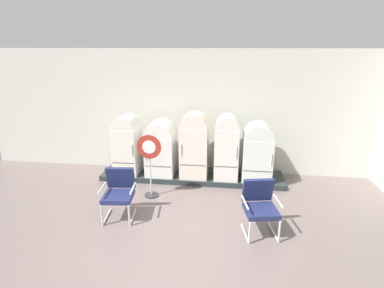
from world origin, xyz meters
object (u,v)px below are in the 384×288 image
refrigerator_3 (227,145)px  refrigerator_0 (127,143)px  refrigerator_2 (194,143)px  refrigerator_4 (257,151)px  armchair_right (260,204)px  sign_stand (150,164)px  armchair_left (119,191)px  refrigerator_1 (161,147)px

refrigerator_3 → refrigerator_0: bearing=179.9°
refrigerator_0 → refrigerator_2: bearing=-1.4°
refrigerator_4 → armchair_right: refrigerator_4 is taller
refrigerator_3 → sign_stand: refrigerator_3 is taller
refrigerator_2 → refrigerator_4: 1.56m
refrigerator_4 → armchair_right: 2.13m
armchair_right → refrigerator_3: bearing=107.1°
armchair_left → sign_stand: 1.01m
refrigerator_1 → refrigerator_4: refrigerator_4 is taller
refrigerator_2 → armchair_right: bearing=-55.0°
refrigerator_4 → sign_stand: size_ratio=0.97×
refrigerator_1 → sign_stand: bearing=-90.8°
sign_stand → refrigerator_4: bearing=22.2°
armchair_left → armchair_right: 2.74m
refrigerator_1 → refrigerator_3: 1.68m
refrigerator_0 → sign_stand: refrigerator_0 is taller
refrigerator_3 → sign_stand: bearing=-149.3°
refrigerator_0 → refrigerator_1: refrigerator_0 is taller
refrigerator_0 → refrigerator_4: (3.30, -0.02, -0.06)m
refrigerator_0 → armchair_right: 3.86m
refrigerator_2 → refrigerator_4: size_ratio=1.16×
refrigerator_4 → armchair_right: (-0.10, -2.10, -0.31)m
refrigerator_3 → refrigerator_1: bearing=179.8°
armchair_right → sign_stand: size_ratio=0.67×
refrigerator_2 → sign_stand: refrigerator_2 is taller
sign_stand → refrigerator_3: bearing=30.7°
refrigerator_2 → armchair_right: 2.57m
refrigerator_1 → refrigerator_3: (1.67, -0.01, 0.11)m
refrigerator_2 → refrigerator_3: refrigerator_2 is taller
refrigerator_3 → armchair_left: refrigerator_3 is taller
refrigerator_1 → sign_stand: (-0.01, -1.01, -0.08)m
refrigerator_0 → refrigerator_2: size_ratio=0.92×
refrigerator_4 → refrigerator_0: bearing=179.7°
refrigerator_3 → armchair_left: size_ratio=1.60×
refrigerator_4 → refrigerator_3: bearing=179.3°
armchair_right → sign_stand: (-2.33, 1.11, 0.22)m
refrigerator_3 → sign_stand: 1.97m
refrigerator_2 → sign_stand: (-0.88, -0.97, -0.22)m
refrigerator_0 → refrigerator_3: refrigerator_3 is taller
armchair_left → armchair_right: same height
refrigerator_0 → sign_stand: size_ratio=1.03×
refrigerator_2 → sign_stand: 1.33m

